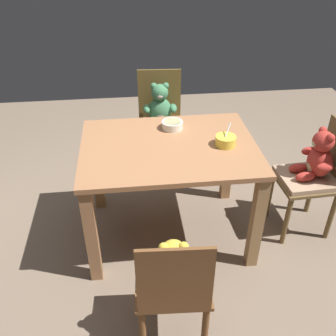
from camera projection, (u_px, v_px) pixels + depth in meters
ground_plane at (169, 233)px, 2.88m from camera, size 5.20×5.20×0.04m
dining_table at (169, 163)px, 2.53m from camera, size 1.15×0.85×0.75m
teddy_chair_near_front at (173, 278)px, 1.86m from camera, size 0.40×0.39×0.84m
teddy_chair_near_right at (315, 168)px, 2.63m from camera, size 0.42×0.38×0.85m
teddy_chair_far_center at (160, 116)px, 3.29m from camera, size 0.43×0.40×0.91m
porridge_bowl_white_far_center at (172, 125)px, 2.63m from camera, size 0.15×0.15×0.05m
porridge_bowl_yellow_near_right at (226, 141)px, 2.44m from camera, size 0.14×0.14×0.13m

